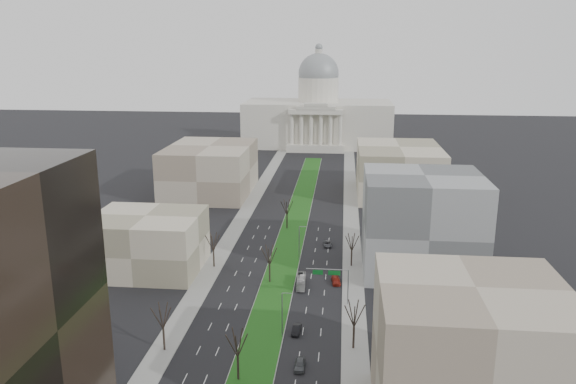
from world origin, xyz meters
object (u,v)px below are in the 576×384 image
Objects in this scene: car_black at (296,329)px; car_grey_far at (328,244)px; box_van at (301,281)px; car_grey_near at (300,364)px; car_red at (336,280)px.

car_black reaches higher than car_grey_far.
car_black is 21.96m from box_van.
car_grey_far is (2.85, 61.45, -0.12)m from car_grey_near.
car_grey_near is at bearing -105.79° from car_red.
car_grey_far is (4.47, 49.21, -0.06)m from car_black.
car_grey_near is at bearing -96.96° from car_grey_far.
car_grey_far is at bearing 76.80° from box_van.
car_grey_near is 34.27m from box_van.
car_black is 25.40m from car_red.
box_van is (-5.25, -27.27, 0.49)m from car_grey_far.
car_black is 0.89× the size of car_red.
car_red is 0.59× the size of box_van.
car_grey_near is 1.05× the size of car_black.
car_grey_near is 61.52m from car_grey_far.
box_van is (-2.40, 34.18, 0.37)m from car_grey_near.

